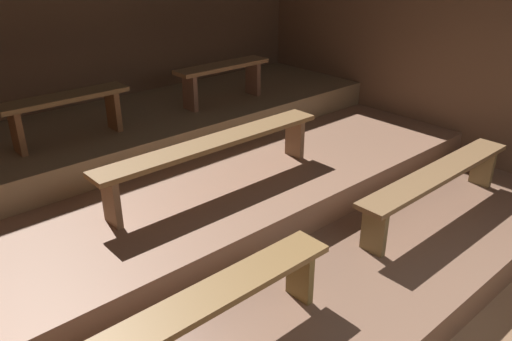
{
  "coord_description": "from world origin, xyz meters",
  "views": [
    {
      "loc": [
        -2.37,
        0.38,
        2.42
      ],
      "look_at": [
        0.23,
        3.28,
        0.6
      ],
      "focal_mm": 35.27,
      "sensor_mm": 36.0,
      "label": 1
    }
  ],
  "objects_px": {
    "bench_lower_right": "(438,179)",
    "bench_upper_right": "(223,74)",
    "bench_middle_center": "(215,148)",
    "bench_upper_left": "(66,107)",
    "bench_lower_left": "(190,317)"
  },
  "relations": [
    {
      "from": "bench_middle_center",
      "to": "bench_upper_right",
      "type": "height_order",
      "value": "bench_upper_right"
    },
    {
      "from": "bench_lower_right",
      "to": "bench_middle_center",
      "type": "bearing_deg",
      "value": 137.8
    },
    {
      "from": "bench_upper_right",
      "to": "bench_middle_center",
      "type": "bearing_deg",
      "value": -131.09
    },
    {
      "from": "bench_lower_left",
      "to": "bench_upper_right",
      "type": "relative_size",
      "value": 1.78
    },
    {
      "from": "bench_lower_right",
      "to": "bench_lower_left",
      "type": "bearing_deg",
      "value": 180.0
    },
    {
      "from": "bench_lower_left",
      "to": "bench_middle_center",
      "type": "distance_m",
      "value": 1.69
    },
    {
      "from": "bench_middle_center",
      "to": "bench_upper_left",
      "type": "distance_m",
      "value": 1.35
    },
    {
      "from": "bench_lower_right",
      "to": "bench_upper_right",
      "type": "distance_m",
      "value": 2.43
    },
    {
      "from": "bench_upper_left",
      "to": "bench_upper_right",
      "type": "bearing_deg",
      "value": 0.0
    },
    {
      "from": "bench_lower_left",
      "to": "bench_upper_right",
      "type": "bearing_deg",
      "value": 48.23
    },
    {
      "from": "bench_lower_left",
      "to": "bench_upper_right",
      "type": "distance_m",
      "value": 3.18
    },
    {
      "from": "bench_lower_right",
      "to": "bench_upper_right",
      "type": "height_order",
      "value": "bench_upper_right"
    },
    {
      "from": "bench_lower_right",
      "to": "bench_middle_center",
      "type": "height_order",
      "value": "bench_middle_center"
    },
    {
      "from": "bench_upper_right",
      "to": "bench_lower_left",
      "type": "bearing_deg",
      "value": -131.77
    },
    {
      "from": "bench_lower_right",
      "to": "bench_upper_left",
      "type": "xyz_separation_m",
      "value": [
        -2.09,
        2.34,
        0.51
      ]
    }
  ]
}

